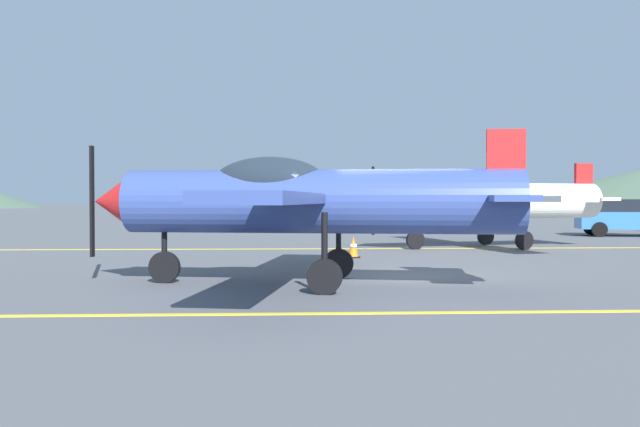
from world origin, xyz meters
TOP-DOWN VIEW (x-y plane):
  - ground_plane at (0.00, 0.00)m, footprint 400.00×400.00m
  - apron_line_near at (0.00, -4.06)m, footprint 80.00×0.16m
  - apron_line_far at (0.00, 8.32)m, footprint 80.00×0.16m
  - airplane_near at (-1.90, -0.91)m, footprint 8.37×9.58m
  - airplane_mid at (4.53, 8.64)m, footprint 8.38×9.52m
  - car_sedan at (12.74, 15.34)m, footprint 4.60×2.78m
  - traffic_cone_side at (-0.40, 4.95)m, footprint 0.36×0.36m
  - hill_centerleft at (-4.33, 151.50)m, footprint 70.81×70.81m

SIDE VIEW (x-z plane):
  - ground_plane at x=0.00m, z-range 0.00..0.00m
  - apron_line_near at x=0.00m, z-range 0.00..0.01m
  - apron_line_far at x=0.00m, z-range 0.00..0.01m
  - traffic_cone_side at x=-0.40m, z-range -0.01..0.58m
  - car_sedan at x=12.74m, z-range 0.03..1.65m
  - airplane_near at x=-1.90m, z-range 0.18..3.05m
  - airplane_mid at x=4.53m, z-range 0.18..3.05m
  - hill_centerleft at x=-4.33m, z-range 0.00..6.60m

